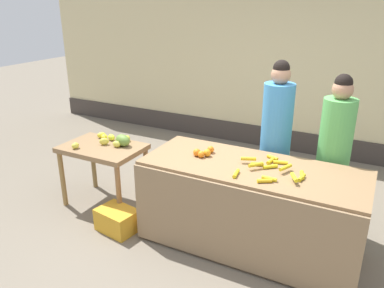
# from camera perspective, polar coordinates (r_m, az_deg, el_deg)

# --- Properties ---
(ground_plane) EXTENTS (24.00, 24.00, 0.00)m
(ground_plane) POSITION_cam_1_polar(r_m,az_deg,el_deg) (4.38, 3.26, -13.25)
(ground_plane) COLOR #756B5B
(market_wall_back) EXTENTS (9.85, 0.23, 3.33)m
(market_wall_back) POSITION_cam_1_polar(r_m,az_deg,el_deg) (6.55, 14.79, 12.97)
(market_wall_back) COLOR beige
(market_wall_back) RESTS_ON ground
(fruit_stall_counter) EXTENTS (2.21, 0.91, 0.91)m
(fruit_stall_counter) POSITION_cam_1_polar(r_m,az_deg,el_deg) (4.01, 8.68, -9.33)
(fruit_stall_counter) COLOR olive
(fruit_stall_counter) RESTS_ON ground
(side_table_wooden) EXTENTS (0.97, 0.67, 0.79)m
(side_table_wooden) POSITION_cam_1_polar(r_m,az_deg,el_deg) (4.80, -13.21, -1.54)
(side_table_wooden) COLOR olive
(side_table_wooden) RESTS_ON ground
(banana_bunch_pile) EXTENTS (0.66, 0.65, 0.07)m
(banana_bunch_pile) POSITION_cam_1_polar(r_m,az_deg,el_deg) (3.72, 11.87, -3.63)
(banana_bunch_pile) COLOR yellow
(banana_bunch_pile) RESTS_ON fruit_stall_counter
(orange_pile) EXTENTS (0.18, 0.24, 0.08)m
(orange_pile) POSITION_cam_1_polar(r_m,az_deg,el_deg) (4.00, 1.78, -1.24)
(orange_pile) COLOR orange
(orange_pile) RESTS_ON fruit_stall_counter
(mango_papaya_pile) EXTENTS (0.61, 0.59, 0.14)m
(mango_papaya_pile) POSITION_cam_1_polar(r_m,az_deg,el_deg) (4.76, -11.47, 0.59)
(mango_papaya_pile) COLOR #D2DF30
(mango_papaya_pile) RESTS_ON side_table_wooden
(vendor_woman_blue_shirt) EXTENTS (0.34, 0.34, 1.86)m
(vendor_woman_blue_shirt) POSITION_cam_1_polar(r_m,az_deg,el_deg) (4.41, 12.38, 0.29)
(vendor_woman_blue_shirt) COLOR #33333D
(vendor_woman_blue_shirt) RESTS_ON ground
(vendor_woman_green_shirt) EXTENTS (0.34, 0.34, 1.77)m
(vendor_woman_green_shirt) POSITION_cam_1_polar(r_m,az_deg,el_deg) (4.31, 20.40, -1.76)
(vendor_woman_green_shirt) COLOR #33333D
(vendor_woman_green_shirt) RESTS_ON ground
(produce_crate) EXTENTS (0.49, 0.39, 0.26)m
(produce_crate) POSITION_cam_1_polar(r_m,az_deg,el_deg) (4.45, -11.13, -11.10)
(produce_crate) COLOR gold
(produce_crate) RESTS_ON ground
(produce_sack) EXTENTS (0.42, 0.45, 0.59)m
(produce_sack) POSITION_cam_1_polar(r_m,az_deg,el_deg) (5.08, -1.38, -4.33)
(produce_sack) COLOR maroon
(produce_sack) RESTS_ON ground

